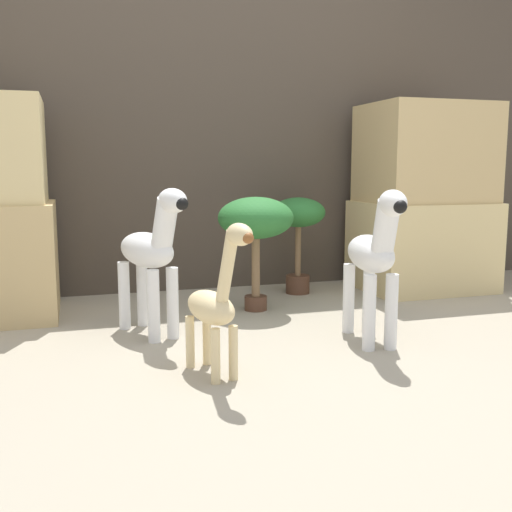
% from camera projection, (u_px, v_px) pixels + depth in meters
% --- Properties ---
extents(ground_plane, '(14.00, 14.00, 0.00)m').
position_uv_depth(ground_plane, '(302.00, 370.00, 2.29)').
color(ground_plane, '#9E937F').
extents(wall_back, '(6.40, 0.08, 2.20)m').
position_uv_depth(wall_back, '(205.00, 113.00, 3.70)').
color(wall_back, '#473D33').
rests_on(wall_back, ground_plane).
extents(rock_pillar_right, '(0.78, 0.61, 1.15)m').
position_uv_depth(rock_pillar_right, '(423.00, 201.00, 3.75)').
color(rock_pillar_right, '#DBC184').
rests_on(rock_pillar_right, ground_plane).
extents(zebra_right, '(0.22, 0.55, 0.68)m').
position_uv_depth(zebra_right, '(374.00, 257.00, 2.58)').
color(zebra_right, white).
rests_on(zebra_right, ground_plane).
extents(zebra_left, '(0.32, 0.54, 0.68)m').
position_uv_depth(zebra_left, '(151.00, 253.00, 2.70)').
color(zebra_left, white).
rests_on(zebra_left, ground_plane).
extents(giraffe_figurine, '(0.20, 0.44, 0.58)m').
position_uv_depth(giraffe_figurine, '(215.00, 302.00, 2.18)').
color(giraffe_figurine, beige).
rests_on(giraffe_figurine, ground_plane).
extents(potted_palm_front, '(0.40, 0.40, 0.61)m').
position_uv_depth(potted_palm_front, '(256.00, 221.00, 3.18)').
color(potted_palm_front, '#513323').
rests_on(potted_palm_front, ground_plane).
extents(potted_palm_back, '(0.32, 0.32, 0.59)m').
position_uv_depth(potted_palm_back, '(298.00, 221.00, 3.62)').
color(potted_palm_back, '#513323').
rests_on(potted_palm_back, ground_plane).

